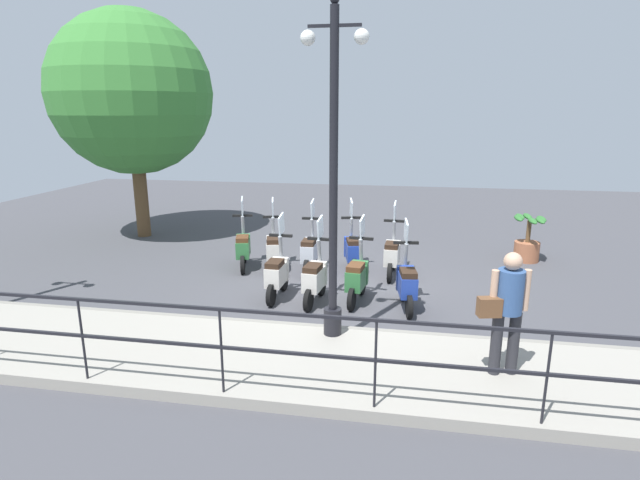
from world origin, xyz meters
TOP-DOWN VIEW (x-y plane):
  - ground_plane at (0.00, 0.00)m, footprint 28.00×28.00m
  - promenade_walkway at (-3.15, 0.00)m, footprint 2.20×20.00m
  - fence_railing at (-4.20, -0.00)m, footprint 0.04×16.03m
  - lamp_post_near at (-2.40, -0.15)m, footprint 0.26×0.90m
  - pedestrian_with_bag at (-3.17, -2.42)m, footprint 0.40×0.63m
  - tree_large at (3.25, 6.00)m, footprint 4.17×4.17m
  - potted_palm at (2.55, -3.94)m, footprint 1.06×0.66m
  - scooter_near_0 at (-0.87, -1.21)m, footprint 1.23×0.45m
  - scooter_near_1 at (-0.69, -0.34)m, footprint 1.23×0.44m
  - scooter_near_2 at (-0.87, 0.40)m, footprint 1.23×0.44m
  - scooter_near_3 at (-0.74, 1.13)m, footprint 1.23×0.44m
  - scooter_far_0 at (0.90, -0.90)m, footprint 1.23×0.44m
  - scooter_far_1 at (1.07, -0.05)m, footprint 1.22×0.50m
  - scooter_far_2 at (0.83, 0.83)m, footprint 1.23×0.44m
  - scooter_far_3 at (0.87, 1.64)m, footprint 1.21×0.51m
  - scooter_far_4 at (0.88, 2.33)m, footprint 1.21×0.53m

SIDE VIEW (x-z plane):
  - ground_plane at x=0.00m, z-range 0.00..0.00m
  - promenade_walkway at x=-3.15m, z-range 0.00..0.15m
  - potted_palm at x=2.55m, z-range -0.08..0.97m
  - scooter_near_0 at x=-0.87m, z-range -0.29..1.25m
  - scooter_near_1 at x=-0.69m, z-range -0.29..1.25m
  - scooter_near_2 at x=-0.87m, z-range -0.29..1.25m
  - scooter_near_3 at x=-0.74m, z-range -0.29..1.25m
  - scooter_far_0 at x=0.90m, z-range -0.29..1.25m
  - scooter_far_1 at x=1.07m, z-range -0.29..1.25m
  - scooter_far_2 at x=0.83m, z-range -0.29..1.25m
  - scooter_far_3 at x=0.87m, z-range -0.29..1.25m
  - scooter_far_4 at x=0.88m, z-range -0.29..1.25m
  - fence_railing at x=-4.20m, z-range 0.38..1.44m
  - pedestrian_with_bag at x=-3.17m, z-range 0.28..1.87m
  - lamp_post_near at x=-2.40m, z-range -0.10..4.55m
  - tree_large at x=3.25m, z-range 0.85..6.75m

